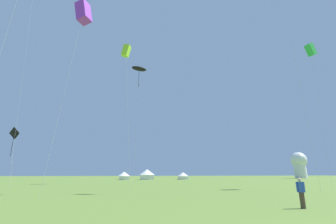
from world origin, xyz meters
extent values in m
cube|color=purple|center=(-12.31, 17.90, 19.02)|extent=(2.07, 1.89, 2.59)
cylinder|color=#B2B2B7|center=(-12.99, 16.94, 9.51)|extent=(1.39, 1.94, 19.02)
cube|color=#99DB2D|center=(-7.51, 20.55, 16.37)|extent=(1.22, 1.06, 1.55)
cylinder|color=#B2B2B7|center=(-6.98, 19.46, 8.18)|extent=(1.10, 2.21, 16.37)
cylinder|color=#B2B2B7|center=(-19.23, 17.62, 14.23)|extent=(1.05, 2.27, 28.46)
cylinder|color=#B2B2B7|center=(-22.71, 30.90, 17.59)|extent=(1.78, 0.70, 35.17)
ellipsoid|color=black|center=(-4.40, 43.27, 24.98)|extent=(3.70, 2.25, 1.20)
cylinder|color=black|center=(-4.40, 43.27, 22.40)|extent=(0.08, 0.08, 3.83)
cylinder|color=#B2B2B7|center=(-4.60, 42.90, 12.49)|extent=(0.41, 0.76, 24.98)
cube|color=black|center=(-28.39, 45.25, 9.71)|extent=(2.30, 1.14, 2.43)
cylinder|color=black|center=(-28.39, 45.25, 7.13)|extent=(0.08, 0.08, 3.89)
cylinder|color=#B2B2B7|center=(-27.66, 44.58, 4.85)|extent=(1.50, 1.36, 9.71)
cube|color=green|center=(21.17, 22.53, 20.95)|extent=(1.85, 1.31, 2.13)
cylinder|color=#B2B2B7|center=(20.53, 22.14, 10.48)|extent=(1.30, 0.80, 20.95)
cylinder|color=#B2B2B7|center=(13.74, 17.90, 17.38)|extent=(0.69, 2.11, 34.76)
cylinder|color=#473828|center=(3.07, 7.51, 0.45)|extent=(0.28, 0.28, 0.90)
cube|color=#2D51AD|center=(3.07, 7.51, 1.20)|extent=(0.40, 0.29, 0.60)
sphere|color=beige|center=(3.07, 7.51, 1.62)|extent=(0.22, 0.22, 0.22)
cylinder|color=#2D51AD|center=(2.83, 7.51, 1.20)|extent=(0.09, 0.09, 0.55)
cylinder|color=#2D51AD|center=(3.31, 7.51, 1.20)|extent=(0.09, 0.09, 0.55)
cube|color=white|center=(-6.12, 73.62, 0.58)|extent=(3.11, 3.11, 1.17)
cone|color=white|center=(-6.12, 73.62, 1.85)|extent=(3.89, 3.89, 1.36)
cube|color=white|center=(1.35, 73.62, 0.77)|extent=(4.09, 4.09, 1.53)
cone|color=white|center=(1.35, 73.62, 2.43)|extent=(5.11, 5.11, 1.79)
cube|color=white|center=(13.67, 73.62, 0.55)|extent=(2.95, 2.95, 1.10)
cone|color=white|center=(13.67, 73.62, 1.75)|extent=(3.68, 3.68, 1.29)
cylinder|color=white|center=(67.13, 81.94, 3.00)|extent=(4.80, 4.80, 6.00)
sphere|color=white|center=(67.13, 81.94, 7.60)|extent=(6.40, 6.40, 6.40)
camera|label=1|loc=(-7.51, -4.97, 1.98)|focal=24.60mm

